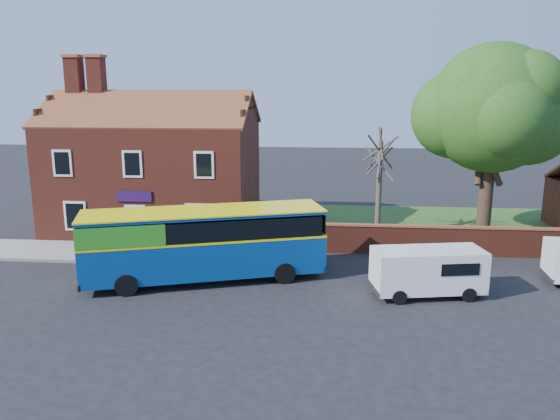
# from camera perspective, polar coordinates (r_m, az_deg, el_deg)

# --- Properties ---
(ground) EXTENTS (120.00, 120.00, 0.00)m
(ground) POSITION_cam_1_polar(r_m,az_deg,el_deg) (23.43, -4.48, -9.17)
(ground) COLOR black
(ground) RESTS_ON ground
(pavement) EXTENTS (18.00, 3.50, 0.12)m
(pavement) POSITION_cam_1_polar(r_m,az_deg,el_deg) (30.47, -15.79, -4.30)
(pavement) COLOR gray
(pavement) RESTS_ON ground
(kerb) EXTENTS (18.00, 0.15, 0.14)m
(kerb) POSITION_cam_1_polar(r_m,az_deg,el_deg) (28.92, -17.01, -5.27)
(kerb) COLOR slate
(kerb) RESTS_ON ground
(grass_strip) EXTENTS (26.00, 12.00, 0.04)m
(grass_strip) POSITION_cam_1_polar(r_m,az_deg,el_deg) (36.70, 19.58, -1.75)
(grass_strip) COLOR #426B28
(grass_strip) RESTS_ON ground
(shop_building) EXTENTS (12.30, 8.13, 10.50)m
(shop_building) POSITION_cam_1_polar(r_m,az_deg,el_deg) (35.04, -12.86, 3.68)
(shop_building) COLOR maroon
(shop_building) RESTS_ON ground
(boundary_wall) EXTENTS (22.00, 0.38, 1.60)m
(boundary_wall) POSITION_cam_1_polar(r_m,az_deg,el_deg) (30.93, 22.38, -3.08)
(boundary_wall) COLOR maroon
(boundary_wall) RESTS_ON ground
(bus) EXTENTS (11.18, 5.95, 3.31)m
(bus) POSITION_cam_1_polar(r_m,az_deg,el_deg) (25.12, -8.71, -3.25)
(bus) COLOR navy
(bus) RESTS_ON ground
(van_near) EXTENTS (4.89, 2.67, 2.03)m
(van_near) POSITION_cam_1_polar(r_m,az_deg,el_deg) (24.13, 15.23, -6.06)
(van_near) COLOR white
(van_near) RESTS_ON ground
(large_tree) EXTENTS (9.18, 7.26, 11.20)m
(large_tree) POSITION_cam_1_polar(r_m,az_deg,el_deg) (33.60, 21.38, 9.48)
(large_tree) COLOR black
(large_tree) RESTS_ON ground
(bare_tree) EXTENTS (2.31, 2.75, 6.16)m
(bare_tree) POSITION_cam_1_polar(r_m,az_deg,el_deg) (32.69, 10.31, 2.71)
(bare_tree) COLOR #4C4238
(bare_tree) RESTS_ON ground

